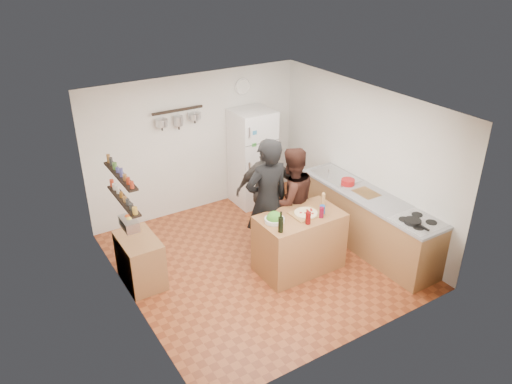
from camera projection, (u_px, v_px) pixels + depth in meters
room_shell at (246, 179)px, 7.52m from camera, size 4.20×4.20×4.20m
prep_island at (299, 242)px, 7.41m from camera, size 1.25×0.72×0.91m
pizza_board at (306, 214)px, 7.23m from camera, size 0.42×0.34×0.02m
pizza at (306, 213)px, 7.22m from camera, size 0.34×0.34×0.02m
salad_bowl at (274, 220)px, 7.04m from camera, size 0.28×0.28×0.06m
wine_bottle at (281, 225)px, 6.76m from camera, size 0.07×0.07×0.22m
wine_glass_near at (308, 218)px, 6.96m from camera, size 0.07×0.07×0.18m
wine_glass_far at (321, 212)px, 7.13m from camera, size 0.07×0.07×0.16m
pepper_mill at (323, 201)px, 7.42m from camera, size 0.06×0.06×0.18m
salt_canister at (322, 210)px, 7.23m from camera, size 0.08×0.08×0.13m
person_left at (267, 201)px, 7.42m from camera, size 0.74×0.50×1.99m
person_center at (291, 200)px, 7.73m from camera, size 0.88×0.70×1.73m
person_back at (268, 191)px, 8.02m from camera, size 1.10×0.81×1.73m
counter_run at (368, 221)px, 7.98m from camera, size 0.63×2.63×0.90m
stove_top at (418, 222)px, 7.05m from camera, size 0.60×0.62×0.02m
skillet at (413, 221)px, 6.99m from camera, size 0.24×0.24×0.05m
sink at (335, 176)px, 8.41m from camera, size 0.50×0.80×0.03m
cutting_board at (366, 193)px, 7.84m from camera, size 0.30×0.40×0.02m
red_bowl at (348, 182)px, 8.08m from camera, size 0.22×0.22×0.09m
fridge at (252, 158)px, 9.16m from camera, size 0.70×0.68×1.80m
wall_clock at (243, 86)px, 8.85m from camera, size 0.30×0.03×0.30m
spice_shelf_lower at (124, 200)px, 6.36m from camera, size 0.12×1.00×0.02m
spice_shelf_upper at (120, 176)px, 6.20m from camera, size 0.12×1.00×0.02m
produce_basket at (129, 224)px, 6.53m from camera, size 0.18×0.35×0.14m
side_table at (140, 260)px, 7.15m from camera, size 0.50×0.80×0.73m
pot_rack at (178, 110)px, 8.27m from camera, size 0.90×0.04×0.04m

